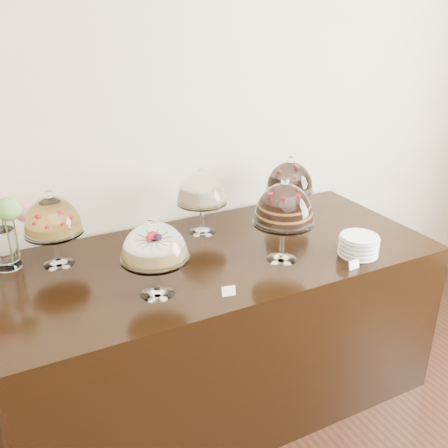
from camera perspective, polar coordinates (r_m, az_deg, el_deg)
name	(u,v)px	position (r m, az deg, el deg)	size (l,w,h in m)	color
wall_back	(165,117)	(2.81, -6.80, 12.08)	(5.00, 0.04, 3.00)	beige
display_counter	(220,327)	(2.78, -0.48, -11.64)	(2.20, 1.00, 0.90)	black
cake_stand_sugar_sponge	(154,246)	(2.11, -7.96, -2.46)	(0.29, 0.29, 0.37)	white
cake_stand_choco_layer	(284,207)	(2.39, 6.86, 1.94)	(0.30, 0.30, 0.43)	white
cake_stand_cheesecake	(202,192)	(2.69, -2.58, 3.70)	(0.28, 0.28, 0.37)	white
cake_stand_dark_choco	(290,179)	(2.95, 7.54, 5.15)	(0.28, 0.28, 0.37)	white
cake_stand_fruit_tart	(52,219)	(2.47, -19.03, 0.57)	(0.28, 0.28, 0.38)	white
plate_stack	(359,245)	(2.59, 15.13, -2.37)	(0.19, 0.19, 0.10)	white
price_card_left	(229,291)	(2.17, 0.53, -7.68)	(0.06, 0.01, 0.04)	white
price_card_right	(354,265)	(2.46, 14.63, -4.51)	(0.06, 0.01, 0.04)	white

